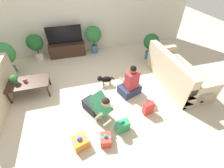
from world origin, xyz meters
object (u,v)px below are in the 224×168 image
(person_sitting, at_px, (130,84))
(gift_box_b, at_px, (106,139))
(tv, at_px, (65,36))
(person_kneeling, at_px, (97,105))
(potted_plant_corner_left, at_px, (3,55))
(tabletop_plant, at_px, (14,79))
(gift_bag_a, at_px, (148,108))
(mug, at_px, (25,81))
(tv_console, at_px, (68,50))
(potted_plant_back_right, at_px, (93,36))
(dog, at_px, (105,79))
(gift_box_c, at_px, (80,142))
(coffee_table, at_px, (28,83))
(sofa_right, at_px, (176,73))
(gift_box_a, at_px, (122,126))
(potted_plant_corner_right, at_px, (151,43))
(potted_plant_back_left, at_px, (35,44))

(person_sitting, xyz_separation_m, gift_box_b, (-0.94, -1.19, -0.21))
(tv, relative_size, person_kneeling, 1.41)
(potted_plant_corner_left, distance_m, tabletop_plant, 1.23)
(gift_bag_a, height_order, mug, mug)
(tv_console, distance_m, mug, 2.10)
(potted_plant_back_right, height_order, potted_plant_corner_left, potted_plant_back_right)
(person_kneeling, xyz_separation_m, dog, (0.39, 0.99, -0.13))
(potted_plant_back_right, xyz_separation_m, gift_box_c, (-0.92, -3.53, -0.56))
(coffee_table, distance_m, tabletop_plant, 0.31)
(potted_plant_back_right, bearing_deg, gift_box_c, -104.57)
(sofa_right, bearing_deg, mug, 82.08)
(gift_box_a, height_order, tabletop_plant, tabletop_plant)
(tv, height_order, gift_box_c, tv)
(potted_plant_corner_right, xyz_separation_m, potted_plant_corner_left, (-4.51, 0.35, 0.05))
(tv_console, height_order, gift_bag_a, tv_console)
(gift_box_a, bearing_deg, potted_plant_corner_left, 133.52)
(tv_console, xyz_separation_m, potted_plant_back_right, (0.97, -0.05, 0.43))
(gift_box_a, bearing_deg, person_sitting, 61.78)
(sofa_right, distance_m, potted_plant_corner_left, 4.97)
(potted_plant_corner_right, bearing_deg, person_sitting, -130.26)
(mug, relative_size, tabletop_plant, 0.54)
(dog, xyz_separation_m, tabletop_plant, (-2.22, 0.20, 0.33))
(coffee_table, bearing_deg, gift_bag_a, -27.62)
(person_sitting, distance_m, gift_box_a, 1.15)
(dog, distance_m, mug, 2.02)
(gift_box_b, bearing_deg, mug, 130.90)
(coffee_table, distance_m, potted_plant_back_right, 2.68)
(sofa_right, distance_m, tabletop_plant, 4.24)
(potted_plant_corner_left, xyz_separation_m, person_kneeling, (2.28, -2.33, -0.30))
(potted_plant_corner_left, bearing_deg, person_kneeling, -45.59)
(coffee_table, xyz_separation_m, gift_bag_a, (2.69, -1.41, -0.19))
(person_sitting, bearing_deg, coffee_table, -34.01)
(person_sitting, height_order, gift_box_c, person_sitting)
(gift_box_a, bearing_deg, gift_box_c, -172.71)
(person_kneeling, relative_size, dog, 1.67)
(person_kneeling, relative_size, gift_box_b, 2.98)
(gift_box_c, distance_m, gift_bag_a, 1.64)
(sofa_right, xyz_separation_m, tv, (-2.89, 2.34, 0.43))
(potted_plant_back_right, relative_size, person_kneeling, 1.21)
(tv, bearing_deg, potted_plant_back_right, -2.95)
(sofa_right, relative_size, gift_box_b, 7.37)
(potted_plant_corner_right, bearing_deg, coffee_table, -167.75)
(sofa_right, bearing_deg, gift_box_a, 120.06)
(gift_box_a, distance_m, tabletop_plant, 2.85)
(potted_plant_back_left, xyz_separation_m, person_sitting, (2.44, -2.43, -0.27))
(potted_plant_corner_right, bearing_deg, potted_plant_corner_left, 175.50)
(potted_plant_corner_right, xyz_separation_m, gift_bag_a, (-1.09, -2.23, -0.41))
(sofa_right, bearing_deg, person_sitting, 95.35)
(tv, relative_size, dog, 2.35)
(gift_box_c, height_order, tabletop_plant, tabletop_plant)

